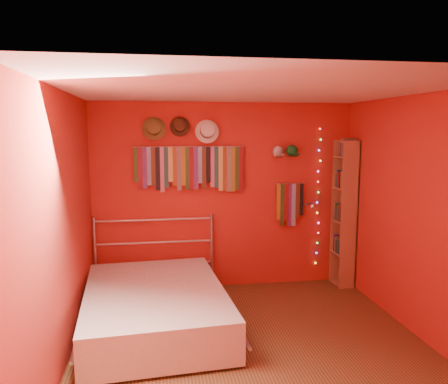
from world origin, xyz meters
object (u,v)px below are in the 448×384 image
tie_rack (191,167)px  bookshelf (347,213)px  reading_lamp (311,206)px  bed (155,307)px

tie_rack → bookshelf: 2.21m
tie_rack → bookshelf: bearing=-4.2°
tie_rack → reading_lamp: 1.69m
bookshelf → bed: 2.88m
tie_rack → bookshelf: (2.11, -0.15, -0.64)m
reading_lamp → bed: bearing=-156.1°
bookshelf → bed: (-2.61, -0.96, -0.78)m
bookshelf → tie_rack: bearing=175.8°
tie_rack → bookshelf: size_ratio=0.72×
bookshelf → bed: size_ratio=0.92×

